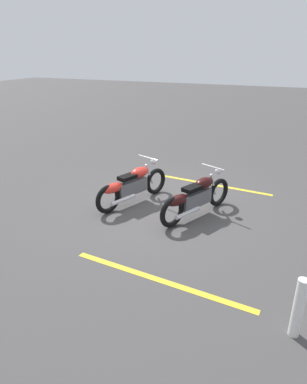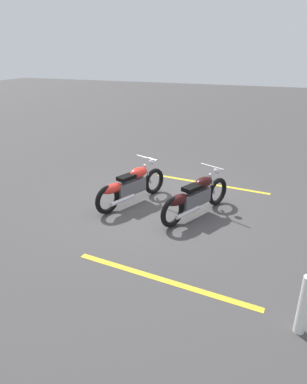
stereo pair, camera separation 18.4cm
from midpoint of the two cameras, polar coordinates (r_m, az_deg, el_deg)
ground_plane at (r=8.20m, az=1.41°, el=-2.20°), size 60.00×60.00×0.00m
motorcycle_bright_foreground at (r=8.13m, az=-4.49°, el=1.06°), size 2.13×0.91×1.04m
motorcycle_dark_foreground at (r=7.55m, az=6.23°, el=-0.76°), size 2.08×1.00×1.04m
bollard_post at (r=4.95m, az=22.65°, el=-16.97°), size 0.14×0.14×0.86m
parking_stripe_near at (r=9.58m, az=8.89°, el=1.31°), size 0.39×3.20×0.01m
parking_stripe_mid at (r=5.72m, az=0.58°, el=-14.36°), size 0.39×3.20×0.01m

